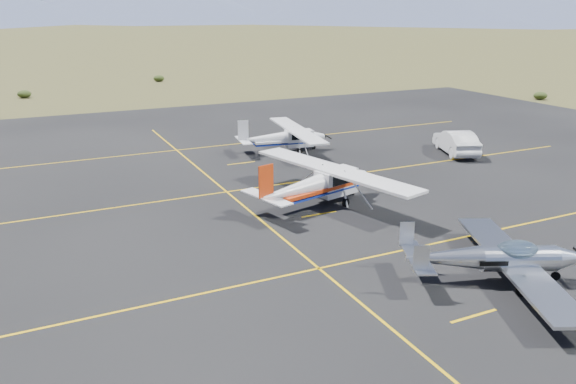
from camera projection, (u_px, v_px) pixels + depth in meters
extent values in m
plane|color=#383D1C|center=(469.00, 260.00, 23.27)|extent=(1600.00, 1600.00, 0.00)
cube|color=black|center=(374.00, 209.00, 29.28)|extent=(72.00, 72.00, 0.02)
cube|color=silver|center=(515.00, 263.00, 21.27)|extent=(5.11, 9.01, 0.12)
ellipsoid|color=#99BFD8|center=(517.00, 251.00, 21.12)|extent=(1.92, 1.56, 0.84)
cube|color=silver|center=(417.00, 257.00, 21.09)|extent=(1.90, 3.09, 0.06)
cube|color=silver|center=(421.00, 259.00, 19.88)|extent=(0.54, 0.29, 1.02)
cube|color=silver|center=(407.00, 234.00, 22.01)|extent=(0.54, 0.29, 1.02)
cylinder|color=black|center=(556.00, 276.00, 21.49)|extent=(0.35, 0.23, 0.35)
cylinder|color=black|center=(522.00, 291.00, 20.27)|extent=(0.42, 0.27, 0.41)
cylinder|color=black|center=(496.00, 262.00, 22.60)|extent=(0.42, 0.27, 0.41)
cube|color=white|center=(336.00, 182.00, 30.22)|extent=(2.45, 1.69, 1.37)
cube|color=white|center=(334.00, 170.00, 29.88)|extent=(4.31, 11.18, 0.14)
cube|color=black|center=(336.00, 177.00, 30.13)|extent=(1.87, 1.57, 0.56)
cube|color=red|center=(318.00, 188.00, 29.45)|extent=(5.20, 2.41, 0.18)
cube|color=red|center=(266.00, 181.00, 27.01)|extent=(0.85, 0.28, 1.62)
cube|color=white|center=(266.00, 197.00, 27.26)|extent=(1.55, 3.33, 0.06)
cylinder|color=black|center=(352.00, 192.00, 31.30)|extent=(0.38, 0.19, 0.36)
cylinder|color=black|center=(346.00, 203.00, 29.52)|extent=(0.46, 0.24, 0.45)
cylinder|color=black|center=(318.00, 193.00, 31.07)|extent=(0.46, 0.24, 0.45)
cube|color=white|center=(299.00, 138.00, 41.00)|extent=(2.07, 1.29, 1.19)
cube|color=white|center=(297.00, 130.00, 40.76)|extent=(2.76, 9.82, 0.12)
cube|color=black|center=(299.00, 135.00, 40.93)|extent=(1.55, 1.25, 0.49)
cube|color=white|center=(284.00, 140.00, 40.71)|extent=(4.52, 1.66, 0.16)
cube|color=white|center=(243.00, 130.00, 39.57)|extent=(0.75, 0.17, 1.41)
cube|color=white|center=(243.00, 140.00, 39.79)|extent=(1.06, 2.90, 0.05)
cylinder|color=black|center=(314.00, 147.00, 41.57)|extent=(0.33, 0.13, 0.32)
cylinder|color=black|center=(299.00, 151.00, 40.31)|extent=(0.40, 0.17, 0.39)
cylinder|color=black|center=(292.00, 145.00, 42.00)|extent=(0.40, 0.17, 0.39)
imported|color=silver|center=(456.00, 142.00, 40.25)|extent=(3.54, 5.45, 1.70)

